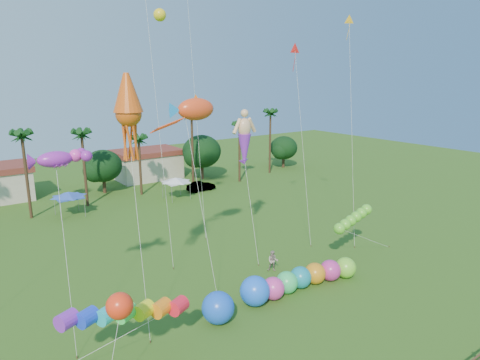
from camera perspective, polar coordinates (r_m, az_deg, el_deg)
ground at (r=29.24m, az=12.48°, el=-21.39°), size 160.00×160.00×0.00m
tree_line at (r=64.52m, az=-15.40°, el=2.17°), size 69.46×8.91×11.00m
buildings_row at (r=68.74m, az=-22.26°, el=0.38°), size 35.00×7.00×4.00m
tent_row at (r=54.98m, az=-21.73°, el=-1.93°), size 31.00×4.00×0.60m
car_b at (r=63.71m, az=-5.21°, el=-0.83°), size 4.35×1.66×1.41m
spectator_b at (r=38.04m, az=4.41°, el=-10.72°), size 1.16×1.15×1.89m
caterpillar_inflatable at (r=35.02m, az=7.50°, el=-13.07°), size 11.08×3.09×2.26m
blue_ball at (r=30.75m, az=-2.95°, el=-16.63°), size 2.27×2.27×2.27m
rainbow_tube at (r=26.90m, az=-11.83°, el=-17.26°), size 10.00×3.36×3.45m
green_worm at (r=39.49m, az=13.12°, el=-6.33°), size 9.90×1.46×3.98m
orange_ball_kite at (r=23.75m, az=-15.76°, el=-15.87°), size 2.10×1.63×5.86m
merman_kite at (r=40.68m, az=0.60°, el=5.22°), size 2.98×5.54×13.17m
fish_kite at (r=34.67m, az=-5.89°, el=9.36°), size 4.94×6.10×15.07m
squid_kite at (r=28.17m, az=-14.64°, el=8.53°), size 2.36×4.43×16.97m
lobster_kite at (r=29.26m, az=-23.41°, el=2.54°), size 4.22×5.69×12.30m
delta_kite_red at (r=44.18m, az=7.38°, el=16.53°), size 1.55×4.29×19.83m
delta_kite_yellow at (r=44.23m, az=14.38°, el=19.15°), size 1.51×3.54×22.29m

